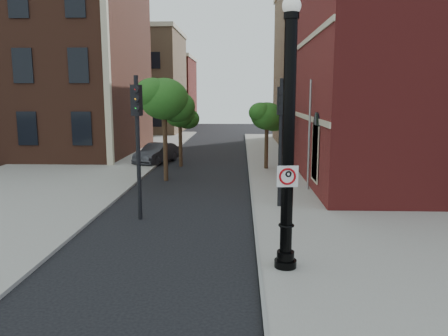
{
  "coord_description": "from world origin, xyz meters",
  "views": [
    {
      "loc": [
        1.53,
        -10.99,
        4.68
      ],
      "look_at": [
        1.02,
        2.0,
        2.49
      ],
      "focal_mm": 35.0,
      "sensor_mm": 36.0,
      "label": 1
    }
  ],
  "objects_px": {
    "no_parking_sign": "(288,176)",
    "parked_car": "(157,153)",
    "traffic_signal_left": "(137,124)",
    "traffic_signal_right": "(281,122)",
    "lamppost": "(288,151)"
  },
  "relations": [
    {
      "from": "lamppost",
      "to": "traffic_signal_left",
      "type": "relative_size",
      "value": 1.31
    },
    {
      "from": "traffic_signal_right",
      "to": "no_parking_sign",
      "type": "bearing_deg",
      "value": -93.82
    },
    {
      "from": "traffic_signal_left",
      "to": "parked_car",
      "type": "bearing_deg",
      "value": 111.1
    },
    {
      "from": "traffic_signal_left",
      "to": "traffic_signal_right",
      "type": "bearing_deg",
      "value": 30.72
    },
    {
      "from": "no_parking_sign",
      "to": "traffic_signal_right",
      "type": "height_order",
      "value": "traffic_signal_right"
    },
    {
      "from": "parked_car",
      "to": "traffic_signal_left",
      "type": "bearing_deg",
      "value": -62.83
    },
    {
      "from": "no_parking_sign",
      "to": "traffic_signal_left",
      "type": "distance_m",
      "value": 7.1
    },
    {
      "from": "no_parking_sign",
      "to": "traffic_signal_right",
      "type": "xyz_separation_m",
      "value": [
        0.41,
        6.68,
        0.95
      ]
    },
    {
      "from": "no_parking_sign",
      "to": "traffic_signal_left",
      "type": "relative_size",
      "value": 0.1
    },
    {
      "from": "no_parking_sign",
      "to": "parked_car",
      "type": "bearing_deg",
      "value": 104.47
    },
    {
      "from": "traffic_signal_left",
      "to": "traffic_signal_right",
      "type": "distance_m",
      "value": 5.68
    },
    {
      "from": "traffic_signal_right",
      "to": "parked_car",
      "type": "bearing_deg",
      "value": 121.42
    },
    {
      "from": "lamppost",
      "to": "no_parking_sign",
      "type": "height_order",
      "value": "lamppost"
    },
    {
      "from": "parked_car",
      "to": "traffic_signal_left",
      "type": "xyz_separation_m",
      "value": [
        1.96,
        -13.66,
        2.93
      ]
    },
    {
      "from": "lamppost",
      "to": "parked_car",
      "type": "relative_size",
      "value": 1.69
    }
  ]
}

